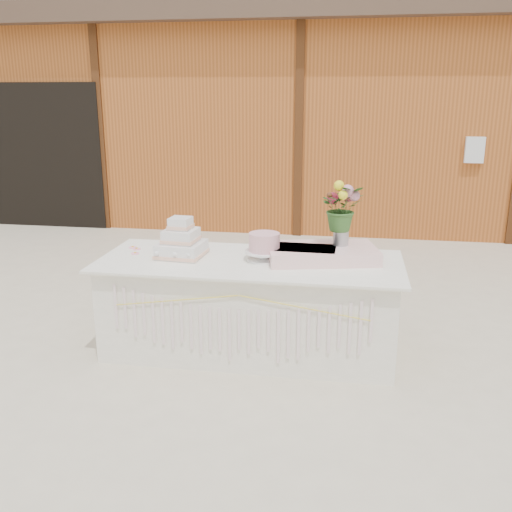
{
  "coord_description": "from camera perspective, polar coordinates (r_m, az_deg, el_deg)",
  "views": [
    {
      "loc": [
        0.76,
        -4.26,
        2.05
      ],
      "look_at": [
        0.0,
        0.3,
        0.72
      ],
      "focal_mm": 40.0,
      "sensor_mm": 36.0,
      "label": 1
    }
  ],
  "objects": [
    {
      "name": "flower_vase",
      "position": [
        4.57,
        8.49,
        2.1
      ],
      "size": [
        0.12,
        0.12,
        0.17
      ],
      "primitive_type": "cylinder",
      "color": "#A9A8AD",
      "rests_on": "satin_runner"
    },
    {
      "name": "wedding_cake",
      "position": [
        4.63,
        -7.49,
        1.27
      ],
      "size": [
        0.38,
        0.38,
        0.32
      ],
      "rotation": [
        0.0,
        0.0,
        -0.08
      ],
      "color": "white",
      "rests_on": "cake_table"
    },
    {
      "name": "loose_flowers",
      "position": [
        4.91,
        -12.27,
        0.67
      ],
      "size": [
        0.2,
        0.35,
        0.02
      ],
      "primitive_type": null,
      "rotation": [
        0.0,
        0.0,
        -0.22
      ],
      "color": "#FF9BBA",
      "rests_on": "cake_table"
    },
    {
      "name": "ground",
      "position": [
        4.78,
        -0.6,
        -9.3
      ],
      "size": [
        80.0,
        80.0,
        0.0
      ],
      "primitive_type": "plane",
      "color": "beige",
      "rests_on": "ground"
    },
    {
      "name": "barn",
      "position": [
        10.29,
        5.35,
        13.88
      ],
      "size": [
        12.6,
        4.6,
        3.3
      ],
      "color": "#A75723",
      "rests_on": "ground"
    },
    {
      "name": "pink_cake_stand",
      "position": [
        4.47,
        0.83,
        1.08
      ],
      "size": [
        0.31,
        0.31,
        0.22
      ],
      "color": "white",
      "rests_on": "cake_table"
    },
    {
      "name": "cake_table",
      "position": [
        4.63,
        -0.63,
        -4.99
      ],
      "size": [
        2.4,
        1.0,
        0.77
      ],
      "color": "white",
      "rests_on": "ground"
    },
    {
      "name": "bouquet",
      "position": [
        4.52,
        8.63,
        5.4
      ],
      "size": [
        0.39,
        0.35,
        0.37
      ],
      "primitive_type": "imported",
      "rotation": [
        0.0,
        0.0,
        0.21
      ],
      "color": "#315D25",
      "rests_on": "flower_vase"
    },
    {
      "name": "satin_runner",
      "position": [
        4.54,
        6.62,
        0.26
      ],
      "size": [
        0.93,
        0.67,
        0.11
      ],
      "primitive_type": "cube",
      "rotation": [
        0.0,
        0.0,
        0.22
      ],
      "color": "#FFD2CD",
      "rests_on": "cake_table"
    }
  ]
}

